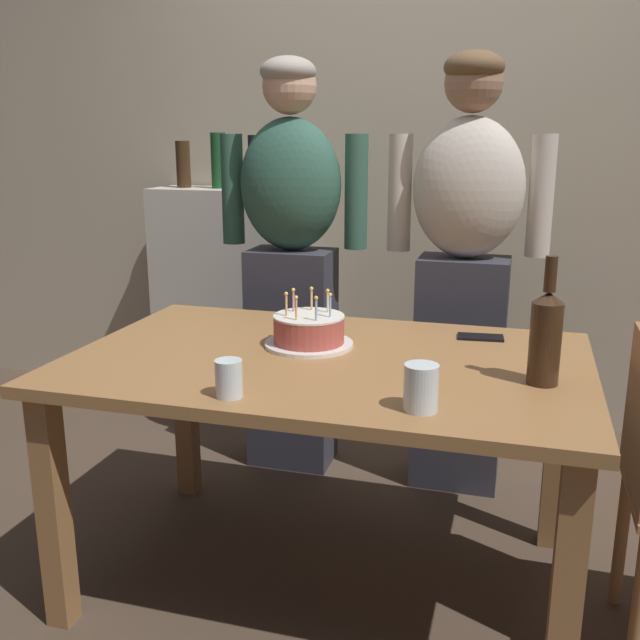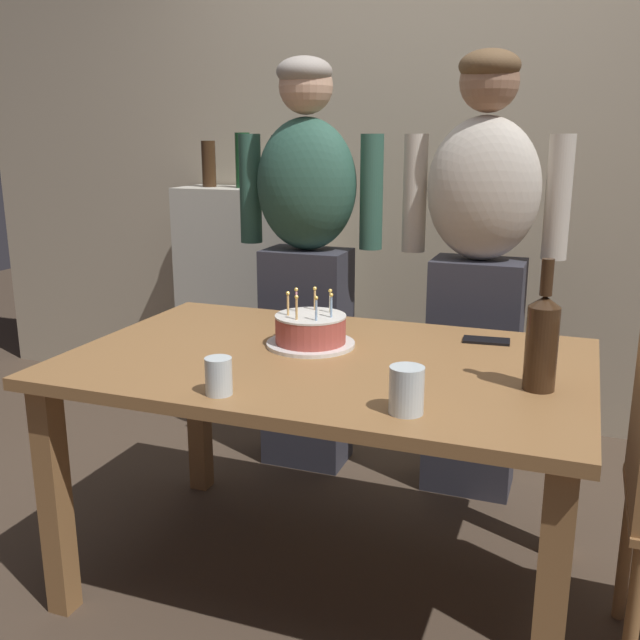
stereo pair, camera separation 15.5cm
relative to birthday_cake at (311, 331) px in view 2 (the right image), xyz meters
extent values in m
plane|color=#47382B|center=(0.09, -0.09, -0.79)|extent=(10.00, 10.00, 0.00)
cube|color=tan|center=(0.09, 1.46, 0.51)|extent=(5.20, 0.10, 2.60)
cube|color=olive|center=(0.09, -0.09, -0.06)|extent=(1.50, 0.96, 0.03)
cube|color=olive|center=(-0.59, -0.50, -0.43)|extent=(0.07, 0.07, 0.70)
cube|color=olive|center=(0.77, -0.50, -0.43)|extent=(0.07, 0.07, 0.70)
cube|color=olive|center=(-0.59, 0.32, -0.43)|extent=(0.07, 0.07, 0.70)
cube|color=olive|center=(0.77, 0.32, -0.43)|extent=(0.07, 0.07, 0.70)
cylinder|color=white|center=(0.00, 0.00, -0.04)|extent=(0.27, 0.27, 0.01)
cylinder|color=#B24C42|center=(0.00, 0.00, 0.01)|extent=(0.22, 0.22, 0.08)
cylinder|color=silver|center=(0.00, 0.00, 0.05)|extent=(0.22, 0.22, 0.01)
cylinder|color=#EAB266|center=(-0.02, -0.07, 0.08)|extent=(0.01, 0.01, 0.06)
sphere|color=#F9C64C|center=(-0.02, -0.07, 0.12)|extent=(0.01, 0.01, 0.01)
cylinder|color=#93B7DB|center=(0.04, -0.06, 0.08)|extent=(0.01, 0.01, 0.06)
sphere|color=#F9C64C|center=(0.04, -0.06, 0.12)|extent=(0.01, 0.01, 0.01)
cylinder|color=#93B7DB|center=(0.07, 0.00, 0.08)|extent=(0.01, 0.01, 0.06)
sphere|color=#F9C64C|center=(0.07, 0.00, 0.12)|extent=(0.01, 0.01, 0.01)
cylinder|color=beige|center=(0.05, 0.05, 0.08)|extent=(0.01, 0.01, 0.06)
sphere|color=#F9C64C|center=(0.05, 0.05, 0.12)|extent=(0.01, 0.01, 0.01)
cylinder|color=#EAB266|center=(-0.01, 0.07, 0.08)|extent=(0.01, 0.01, 0.06)
sphere|color=#F9C64C|center=(-0.01, 0.07, 0.12)|extent=(0.01, 0.01, 0.01)
cylinder|color=pink|center=(-0.06, 0.03, 0.08)|extent=(0.01, 0.01, 0.06)
sphere|color=#F9C64C|center=(-0.06, 0.03, 0.12)|extent=(0.01, 0.01, 0.01)
cylinder|color=#EAB266|center=(-0.06, -0.03, 0.08)|extent=(0.01, 0.01, 0.06)
sphere|color=#F9C64C|center=(-0.06, -0.03, 0.12)|extent=(0.01, 0.01, 0.01)
cylinder|color=silver|center=(0.41, -0.44, 0.01)|extent=(0.08, 0.08, 0.11)
cylinder|color=silver|center=(-0.06, -0.48, 0.00)|extent=(0.07, 0.07, 0.09)
cylinder|color=#382314|center=(0.69, -0.16, 0.06)|extent=(0.08, 0.08, 0.22)
cone|color=#382314|center=(0.69, -0.16, 0.18)|extent=(0.08, 0.08, 0.03)
cylinder|color=#382314|center=(0.69, -0.16, 0.24)|extent=(0.03, 0.03, 0.09)
cube|color=black|center=(0.50, 0.23, -0.04)|extent=(0.15, 0.09, 0.01)
cube|color=#33333D|center=(-0.29, 0.70, -0.33)|extent=(0.34, 0.23, 0.92)
ellipsoid|color=#2D5647|center=(-0.29, 0.70, 0.39)|extent=(0.41, 0.27, 0.52)
sphere|color=tan|center=(-0.29, 0.70, 0.76)|extent=(0.21, 0.21, 0.21)
ellipsoid|color=gray|center=(-0.29, 0.69, 0.82)|extent=(0.21, 0.21, 0.12)
cylinder|color=#2D5647|center=(-0.03, 0.73, 0.37)|extent=(0.09, 0.09, 0.44)
cylinder|color=#2D5647|center=(-0.55, 0.73, 0.37)|extent=(0.09, 0.09, 0.44)
cube|color=#33333D|center=(0.40, 0.70, -0.33)|extent=(0.34, 0.23, 0.92)
ellipsoid|color=beige|center=(0.40, 0.70, 0.39)|extent=(0.41, 0.27, 0.52)
sphere|color=#936B51|center=(0.40, 0.70, 0.76)|extent=(0.21, 0.21, 0.21)
ellipsoid|color=brown|center=(0.40, 0.69, 0.82)|extent=(0.21, 0.21, 0.12)
cylinder|color=beige|center=(0.66, 0.73, 0.37)|extent=(0.09, 0.09, 0.44)
cylinder|color=beige|center=(0.14, 0.73, 0.37)|extent=(0.09, 0.09, 0.44)
cylinder|color=olive|center=(0.95, -0.33, -0.56)|extent=(0.04, 0.04, 0.45)
cylinder|color=olive|center=(0.95, 0.03, -0.56)|extent=(0.04, 0.04, 0.45)
cube|color=beige|center=(-0.83, 1.24, -0.23)|extent=(0.67, 0.30, 1.12)
cylinder|color=#382314|center=(-1.02, 1.24, 0.44)|extent=(0.07, 0.07, 0.22)
cylinder|color=#194723|center=(-0.83, 1.24, 0.46)|extent=(0.07, 0.07, 0.26)
cylinder|color=black|center=(-0.64, 1.24, 0.46)|extent=(0.07, 0.07, 0.25)
camera|label=1|loc=(0.62, -2.02, 0.58)|focal=40.19mm
camera|label=2|loc=(0.77, -1.97, 0.58)|focal=40.19mm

